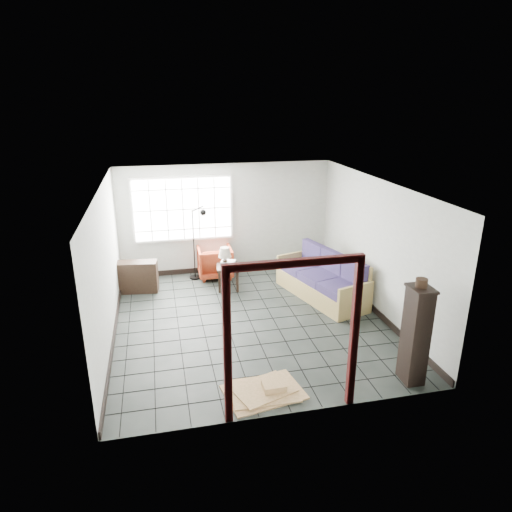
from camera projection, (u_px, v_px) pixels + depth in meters
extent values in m
plane|color=black|center=(250.00, 321.00, 8.70)|extent=(5.50, 5.50, 0.00)
cube|color=#A6AAA3|center=(226.00, 219.00, 10.80)|extent=(5.00, 0.02, 2.60)
cube|color=#A6AAA3|center=(294.00, 328.00, 5.73)|extent=(5.00, 0.02, 2.60)
cube|color=#A6AAA3|center=(106.00, 267.00, 7.75)|extent=(0.02, 5.50, 2.60)
cube|color=#A6AAA3|center=(377.00, 247.00, 8.78)|extent=(0.02, 5.50, 2.60)
cube|color=white|center=(249.00, 185.00, 7.83)|extent=(5.00, 5.50, 0.02)
cube|color=black|center=(227.00, 268.00, 11.19)|extent=(4.95, 0.03, 0.12)
cube|color=black|center=(115.00, 332.00, 8.17)|extent=(0.03, 5.45, 0.12)
cube|color=black|center=(370.00, 306.00, 9.19)|extent=(0.03, 5.45, 0.12)
cube|color=silver|center=(183.00, 209.00, 10.46)|extent=(2.32, 0.06, 1.52)
cube|color=white|center=(183.00, 209.00, 10.42)|extent=(2.20, 0.02, 1.40)
cube|color=#3A0D0D|center=(227.00, 351.00, 5.69)|extent=(0.10, 0.08, 2.10)
cube|color=#3A0D0D|center=(354.00, 336.00, 6.04)|extent=(0.10, 0.08, 2.10)
cube|color=#3A0D0D|center=(295.00, 263.00, 5.50)|extent=(1.80, 0.08, 0.10)
cube|color=olive|center=(321.00, 289.00, 9.66)|extent=(1.41, 2.25, 0.38)
cube|color=olive|center=(355.00, 301.00, 8.72)|extent=(0.82, 0.30, 0.67)
cube|color=olive|center=(293.00, 267.00, 10.50)|extent=(0.82, 0.30, 0.67)
cube|color=olive|center=(336.00, 269.00, 9.71)|extent=(0.68, 2.04, 0.74)
cube|color=#231A41|center=(342.00, 289.00, 8.99)|extent=(0.92, 0.86, 0.17)
cube|color=#231A41|center=(355.00, 274.00, 9.05)|extent=(0.33, 0.69, 0.55)
cube|color=#231A41|center=(320.00, 277.00, 9.56)|extent=(0.92, 0.86, 0.17)
cube|color=#231A41|center=(333.00, 263.00, 9.62)|extent=(0.33, 0.69, 0.55)
cube|color=#231A41|center=(302.00, 267.00, 10.13)|extent=(0.92, 0.86, 0.17)
cube|color=#231A41|center=(313.00, 254.00, 10.19)|extent=(0.33, 0.69, 0.55)
imported|color=maroon|center=(215.00, 260.00, 10.70)|extent=(0.79, 0.74, 0.80)
cube|color=black|center=(228.00, 267.00, 9.97)|extent=(0.55, 0.55, 0.06)
cube|color=black|center=(219.00, 282.00, 9.85)|extent=(0.05, 0.05, 0.49)
cube|color=black|center=(238.00, 282.00, 9.89)|extent=(0.05, 0.05, 0.49)
cube|color=black|center=(219.00, 276.00, 10.22)|extent=(0.05, 0.05, 0.49)
cube|color=black|center=(237.00, 275.00, 10.25)|extent=(0.05, 0.05, 0.49)
cylinder|color=black|center=(225.00, 263.00, 9.92)|extent=(0.11, 0.11, 0.15)
cylinder|color=black|center=(225.00, 257.00, 9.88)|extent=(0.03, 0.03, 0.11)
cone|color=beige|center=(225.00, 252.00, 9.84)|extent=(0.29, 0.29, 0.22)
cube|color=silver|center=(228.00, 263.00, 9.98)|extent=(0.37, 0.33, 0.11)
cylinder|color=black|center=(221.00, 263.00, 10.00)|extent=(0.04, 0.07, 0.07)
cylinder|color=black|center=(195.00, 277.00, 10.73)|extent=(0.31, 0.31, 0.03)
cylinder|color=black|center=(194.00, 244.00, 10.46)|extent=(0.03, 0.03, 1.62)
cylinder|color=black|center=(197.00, 209.00, 10.14)|extent=(0.27, 0.07, 0.15)
sphere|color=black|center=(203.00, 212.00, 10.12)|extent=(0.17, 0.17, 0.15)
cube|color=black|center=(137.00, 277.00, 9.89)|extent=(0.92, 0.45, 0.69)
cube|color=black|center=(137.00, 276.00, 9.89)|extent=(0.86, 0.39, 0.03)
cube|color=black|center=(415.00, 336.00, 6.64)|extent=(0.29, 0.38, 1.50)
cube|color=black|center=(422.00, 289.00, 6.39)|extent=(0.33, 0.42, 0.04)
cylinder|color=black|center=(422.00, 283.00, 6.38)|extent=(0.22, 0.22, 0.13)
cube|color=olive|center=(344.00, 299.00, 9.62)|extent=(0.59, 0.52, 0.02)
cube|color=black|center=(335.00, 294.00, 9.46)|extent=(0.11, 0.41, 0.35)
cube|color=olive|center=(355.00, 289.00, 9.67)|extent=(0.11, 0.41, 0.35)
cube|color=olive|center=(351.00, 295.00, 9.39)|extent=(0.51, 0.13, 0.35)
cube|color=olive|center=(339.00, 288.00, 9.74)|extent=(0.51, 0.13, 0.35)
cube|color=olive|center=(332.00, 284.00, 9.35)|extent=(0.28, 0.45, 0.14)
cube|color=olive|center=(358.00, 278.00, 9.62)|extent=(0.28, 0.45, 0.14)
cube|color=olive|center=(264.00, 392.00, 6.58)|extent=(1.22, 0.96, 0.02)
cube|color=olive|center=(264.00, 391.00, 6.58)|extent=(0.97, 0.72, 0.02)
cube|color=olive|center=(264.00, 389.00, 6.57)|extent=(0.97, 0.83, 0.02)
cube|color=olive|center=(274.00, 386.00, 6.55)|extent=(0.33, 0.26, 0.09)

